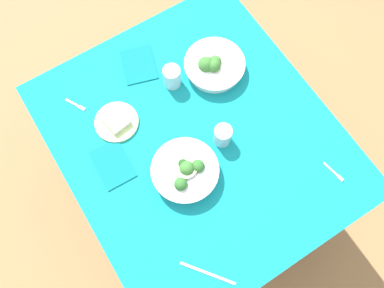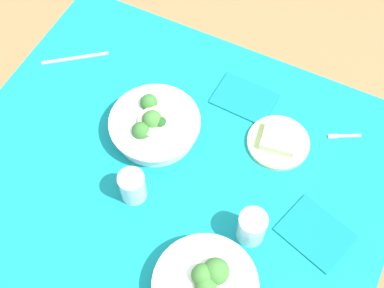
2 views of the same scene
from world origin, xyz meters
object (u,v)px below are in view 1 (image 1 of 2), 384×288
object	(u,v)px
water_glass_center	(172,77)
bread_side_plate	(116,121)
water_glass_side	(223,135)
napkin_folded_lower	(113,164)
broccoli_bowl_far	(185,171)
table_knife_left	(208,273)
fork_by_far_bowl	(334,173)
broccoli_bowl_near	(214,66)
fork_by_near_bowl	(76,105)
napkin_folded_upper	(139,65)

from	to	relation	value
water_glass_center	bread_side_plate	bearing A→B (deg)	97.00
water_glass_side	napkin_folded_lower	distance (m)	0.44
broccoli_bowl_far	table_knife_left	xyz separation A→B (m)	(-0.36, 0.13, -0.03)
broccoli_bowl_far	fork_by_far_bowl	xyz separation A→B (m)	(-0.31, -0.49, -0.03)
bread_side_plate	fork_by_far_bowl	distance (m)	0.88
bread_side_plate	fork_by_far_bowl	world-z (taller)	bread_side_plate
broccoli_bowl_near	fork_by_near_bowl	bearing A→B (deg)	73.93
table_knife_left	water_glass_center	bearing A→B (deg)	-59.56
water_glass_center	napkin_folded_upper	size ratio (longest dim) A/B	0.58
broccoli_bowl_far	water_glass_side	xyz separation A→B (m)	(0.04, -0.20, 0.01)
water_glass_side	fork_by_far_bowl	distance (m)	0.46
fork_by_near_bowl	broccoli_bowl_near	bearing A→B (deg)	45.40
napkin_folded_upper	broccoli_bowl_near	bearing A→B (deg)	-126.82
napkin_folded_lower	broccoli_bowl_near	bearing A→B (deg)	-75.97
water_glass_side	fork_by_near_bowl	bearing A→B (deg)	43.40
water_glass_center	fork_by_far_bowl	size ratio (longest dim) A/B	1.01
water_glass_center	napkin_folded_lower	size ratio (longest dim) A/B	0.56
water_glass_center	fork_by_near_bowl	size ratio (longest dim) A/B	1.13
napkin_folded_upper	fork_by_near_bowl	bearing A→B (deg)	95.07
broccoli_bowl_near	napkin_folded_lower	xyz separation A→B (m)	(-0.14, 0.57, -0.03)
broccoli_bowl_near	fork_by_far_bowl	world-z (taller)	broccoli_bowl_near
broccoli_bowl_near	table_knife_left	size ratio (longest dim) A/B	1.22
broccoli_bowl_far	broccoli_bowl_near	bearing A→B (deg)	-46.55
broccoli_bowl_far	water_glass_side	distance (m)	0.20
broccoli_bowl_far	bread_side_plate	distance (m)	0.35
water_glass_side	napkin_folded_upper	size ratio (longest dim) A/B	0.56
water_glass_side	fork_by_far_bowl	world-z (taller)	water_glass_side
broccoli_bowl_near	bread_side_plate	world-z (taller)	broccoli_bowl_near
napkin_folded_upper	napkin_folded_lower	size ratio (longest dim) A/B	0.96
bread_side_plate	table_knife_left	xyz separation A→B (m)	(-0.69, 0.01, -0.01)
fork_by_near_bowl	table_knife_left	size ratio (longest dim) A/B	0.42
fork_by_near_bowl	fork_by_far_bowl	bearing A→B (deg)	13.43
napkin_folded_upper	napkin_folded_lower	world-z (taller)	same
fork_by_near_bowl	water_glass_center	bearing A→B (deg)	44.04
fork_by_far_bowl	napkin_folded_lower	distance (m)	0.86
fork_by_far_bowl	broccoli_bowl_far	bearing A→B (deg)	-132.45
broccoli_bowl_near	fork_by_far_bowl	distance (m)	0.65
table_knife_left	bread_side_plate	bearing A→B (deg)	-38.03
broccoli_bowl_far	fork_by_near_bowl	size ratio (longest dim) A/B	2.91
water_glass_center	napkin_folded_lower	bearing A→B (deg)	115.34
fork_by_far_bowl	water_glass_side	bearing A→B (deg)	-150.46
broccoli_bowl_far	fork_by_near_bowl	distance (m)	0.54
fork_by_near_bowl	broccoli_bowl_far	bearing A→B (deg)	-3.82
water_glass_side	fork_by_near_bowl	size ratio (longest dim) A/B	1.07
table_knife_left	napkin_folded_lower	world-z (taller)	napkin_folded_lower
water_glass_center	water_glass_side	size ratio (longest dim) A/B	1.05
bread_side_plate	water_glass_center	xyz separation A→B (m)	(0.04, -0.29, 0.04)
broccoli_bowl_far	bread_side_plate	xyz separation A→B (m)	(0.33, 0.12, -0.02)
bread_side_plate	broccoli_bowl_near	bearing A→B (deg)	-90.78
broccoli_bowl_near	table_knife_left	world-z (taller)	broccoli_bowl_near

